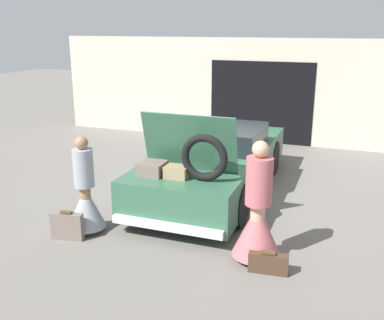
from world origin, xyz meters
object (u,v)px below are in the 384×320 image
Objects in this scene: car at (215,162)px; suitcase_beside_right_person at (268,263)px; suitcase_beside_left_person at (67,226)px; person_left at (85,198)px; person_right at (257,220)px.

car is 9.05× the size of suitcase_beside_right_person.
suitcase_beside_left_person reaches higher than suitcase_beside_right_person.
person_left is at bearing 71.23° from suitcase_beside_left_person.
suitcase_beside_right_person is at bearing -136.33° from person_right.
suitcase_beside_right_person is at bearing -59.39° from car.
person_left is at bearing 95.64° from person_right.
person_right is (2.69, 0.03, 0.05)m from person_left.
person_left is 2.96m from suitcase_beside_right_person.
person_left is 0.91× the size of person_right.
suitcase_beside_left_person is at bearing -178.28° from suitcase_beside_right_person.
car is 3.12m from suitcase_beside_right_person.
suitcase_beside_right_person is (2.92, -0.26, -0.41)m from person_left.
car is at bearing 61.92° from suitcase_beside_left_person.
car is 9.41× the size of suitcase_beside_left_person.
suitcase_beside_left_person is (-1.47, -2.75, -0.38)m from car.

